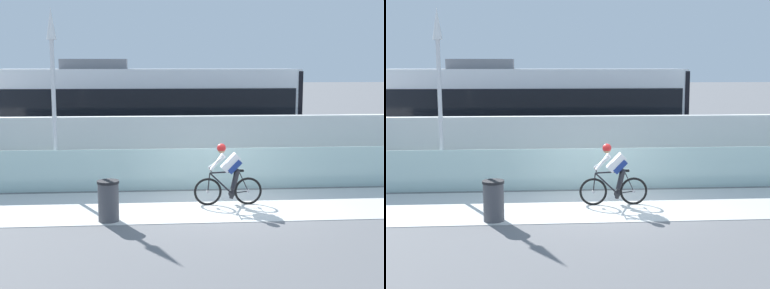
% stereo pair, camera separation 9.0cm
% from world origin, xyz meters
% --- Properties ---
extents(ground_plane, '(200.00, 200.00, 0.00)m').
position_xyz_m(ground_plane, '(0.00, 0.00, 0.00)').
color(ground_plane, slate).
extents(bike_path_deck, '(32.00, 3.20, 0.01)m').
position_xyz_m(bike_path_deck, '(0.00, 0.00, 0.01)').
color(bike_path_deck, silver).
rests_on(bike_path_deck, ground).
extents(glass_parapet, '(32.00, 0.05, 1.21)m').
position_xyz_m(glass_parapet, '(0.00, 1.85, 0.60)').
color(glass_parapet, silver).
rests_on(glass_parapet, ground).
extents(concrete_barrier_wall, '(32.00, 0.36, 1.98)m').
position_xyz_m(concrete_barrier_wall, '(0.00, 3.65, 0.99)').
color(concrete_barrier_wall, silver).
rests_on(concrete_barrier_wall, ground).
extents(tram_rail_near, '(32.00, 0.08, 0.01)m').
position_xyz_m(tram_rail_near, '(0.00, 6.13, 0.00)').
color(tram_rail_near, '#595654').
rests_on(tram_rail_near, ground).
extents(tram_rail_far, '(32.00, 0.08, 0.01)m').
position_xyz_m(tram_rail_far, '(0.00, 7.57, 0.00)').
color(tram_rail_far, '#595654').
rests_on(tram_rail_far, ground).
extents(tram, '(11.06, 2.54, 3.81)m').
position_xyz_m(tram, '(-1.91, 6.85, 1.89)').
color(tram, silver).
rests_on(tram, ground).
extents(cyclist_on_bike, '(1.77, 0.58, 1.61)m').
position_xyz_m(cyclist_on_bike, '(0.13, 0.00, 0.78)').
color(cyclist_on_bike, black).
rests_on(cyclist_on_bike, ground).
extents(lamp_post_antenna, '(0.28, 0.28, 5.20)m').
position_xyz_m(lamp_post_antenna, '(-4.58, 2.15, 3.29)').
color(lamp_post_antenna, gray).
rests_on(lamp_post_antenna, ground).
extents(trash_bin, '(0.51, 0.51, 0.96)m').
position_xyz_m(trash_bin, '(-2.85, -1.25, 0.48)').
color(trash_bin, '#47474C').
rests_on(trash_bin, ground).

